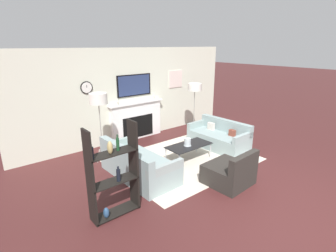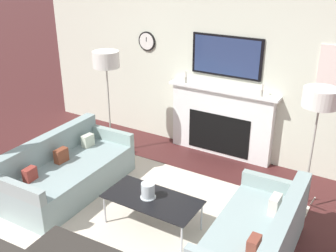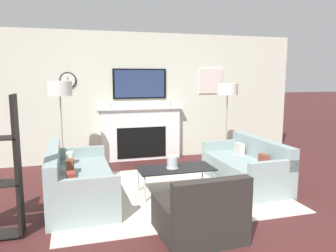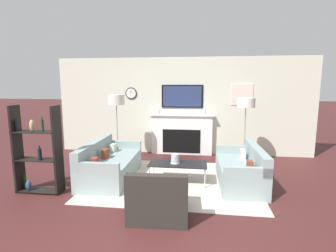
% 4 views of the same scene
% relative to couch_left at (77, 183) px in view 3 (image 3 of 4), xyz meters
% --- Properties ---
extents(fireplace_wall, '(7.18, 0.28, 2.70)m').
position_rel_couch_left_xyz_m(fireplace_wall, '(1.36, 2.20, 0.94)').
color(fireplace_wall, silver).
rests_on(fireplace_wall, ground_plane).
extents(area_rug, '(3.33, 2.62, 0.01)m').
position_rel_couch_left_xyz_m(area_rug, '(1.36, 0.00, -0.27)').
color(area_rug, beige).
rests_on(area_rug, ground_plane).
extents(couch_left, '(0.92, 1.89, 0.77)m').
position_rel_couch_left_xyz_m(couch_left, '(0.00, 0.00, 0.00)').
color(couch_left, '#8CA1A1').
rests_on(couch_left, ground_plane).
extents(couch_right, '(0.84, 1.70, 0.75)m').
position_rel_couch_left_xyz_m(couch_right, '(2.72, 0.00, -0.00)').
color(couch_right, '#8CA1A1').
rests_on(couch_right, ground_plane).
extents(armchair, '(0.91, 0.88, 0.75)m').
position_rel_couch_left_xyz_m(armchair, '(1.30, -1.47, -0.02)').
color(armchair, '#2B2824').
rests_on(armchair, ground_plane).
extents(coffee_table, '(1.15, 0.57, 0.40)m').
position_rel_couch_left_xyz_m(coffee_table, '(1.46, -0.08, 0.11)').
color(coffee_table, black).
rests_on(coffee_table, ground_plane).
extents(hurricane_candle, '(0.19, 0.19, 0.19)m').
position_rel_couch_left_xyz_m(hurricane_candle, '(1.40, -0.09, 0.21)').
color(hurricane_candle, silver).
rests_on(hurricane_candle, coffee_table).
extents(floor_lamp_left, '(0.41, 0.41, 1.72)m').
position_rel_couch_left_xyz_m(floor_lamp_left, '(-0.22, 1.24, 1.28)').
color(floor_lamp_left, '#9E998E').
rests_on(floor_lamp_left, ground_plane).
extents(floor_lamp_right, '(0.41, 0.41, 1.66)m').
position_rel_couch_left_xyz_m(floor_lamp_right, '(2.94, 1.24, 1.24)').
color(floor_lamp_right, '#9E998E').
rests_on(floor_lamp_right, ground_plane).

